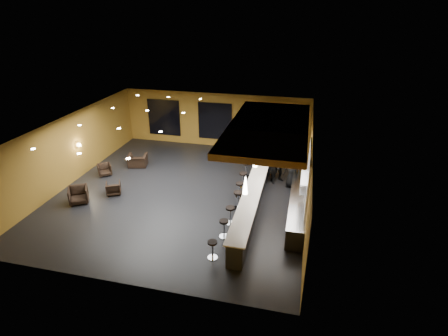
% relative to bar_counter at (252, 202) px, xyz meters
% --- Properties ---
extents(floor, '(12.00, 13.00, 0.10)m').
position_rel_bar_counter_xyz_m(floor, '(-3.65, 1.00, -0.55)').
color(floor, black).
rests_on(floor, ground).
extents(ceiling, '(12.00, 13.00, 0.10)m').
position_rel_bar_counter_xyz_m(ceiling, '(-3.65, 1.00, 3.05)').
color(ceiling, black).
extents(wall_back, '(12.00, 0.10, 3.50)m').
position_rel_bar_counter_xyz_m(wall_back, '(-3.65, 7.55, 1.25)').
color(wall_back, olive).
rests_on(wall_back, floor).
extents(wall_front, '(12.00, 0.10, 3.50)m').
position_rel_bar_counter_xyz_m(wall_front, '(-3.65, -5.55, 1.25)').
color(wall_front, olive).
rests_on(wall_front, floor).
extents(wall_left, '(0.10, 13.00, 3.50)m').
position_rel_bar_counter_xyz_m(wall_left, '(-9.70, 1.00, 1.25)').
color(wall_left, olive).
rests_on(wall_left, floor).
extents(wall_right, '(0.10, 13.00, 3.50)m').
position_rel_bar_counter_xyz_m(wall_right, '(2.40, 1.00, 1.25)').
color(wall_right, olive).
rests_on(wall_right, floor).
extents(wood_soffit, '(3.60, 8.00, 0.28)m').
position_rel_bar_counter_xyz_m(wood_soffit, '(0.35, 2.00, 2.86)').
color(wood_soffit, '#A2692F').
rests_on(wood_soffit, ceiling).
extents(window_left, '(2.20, 0.06, 2.40)m').
position_rel_bar_counter_xyz_m(window_left, '(-7.15, 7.44, 1.20)').
color(window_left, black).
rests_on(window_left, wall_back).
extents(window_center, '(2.20, 0.06, 2.40)m').
position_rel_bar_counter_xyz_m(window_center, '(-3.65, 7.44, 1.20)').
color(window_center, black).
rests_on(window_center, wall_back).
extents(window_right, '(2.20, 0.06, 2.40)m').
position_rel_bar_counter_xyz_m(window_right, '(-0.65, 7.44, 1.20)').
color(window_right, black).
rests_on(window_right, wall_back).
extents(tile_backsplash, '(0.06, 3.20, 2.40)m').
position_rel_bar_counter_xyz_m(tile_backsplash, '(2.31, 0.00, 1.50)').
color(tile_backsplash, white).
rests_on(tile_backsplash, wall_right).
extents(bar_counter, '(0.60, 8.00, 1.00)m').
position_rel_bar_counter_xyz_m(bar_counter, '(0.00, 0.00, 0.00)').
color(bar_counter, black).
rests_on(bar_counter, floor).
extents(bar_top, '(0.78, 8.10, 0.05)m').
position_rel_bar_counter_xyz_m(bar_top, '(0.00, 0.00, 0.52)').
color(bar_top, white).
rests_on(bar_top, bar_counter).
extents(prep_counter, '(0.70, 6.00, 0.86)m').
position_rel_bar_counter_xyz_m(prep_counter, '(2.00, 0.50, -0.07)').
color(prep_counter, black).
rests_on(prep_counter, floor).
extents(prep_top, '(0.72, 6.00, 0.03)m').
position_rel_bar_counter_xyz_m(prep_top, '(2.00, 0.50, 0.39)').
color(prep_top, silver).
rests_on(prep_top, prep_counter).
extents(wall_shelf_lower, '(0.30, 1.50, 0.03)m').
position_rel_bar_counter_xyz_m(wall_shelf_lower, '(2.17, -0.20, 1.10)').
color(wall_shelf_lower, silver).
rests_on(wall_shelf_lower, wall_right).
extents(wall_shelf_upper, '(0.30, 1.50, 0.03)m').
position_rel_bar_counter_xyz_m(wall_shelf_upper, '(2.17, -0.20, 1.55)').
color(wall_shelf_upper, silver).
rests_on(wall_shelf_upper, wall_right).
extents(column, '(0.60, 0.60, 3.50)m').
position_rel_bar_counter_xyz_m(column, '(0.00, 4.60, 1.25)').
color(column, '#A36524').
rests_on(column, floor).
extents(wall_sconce, '(0.22, 0.22, 0.22)m').
position_rel_bar_counter_xyz_m(wall_sconce, '(-9.53, 1.50, 1.30)').
color(wall_sconce, '#FFE5B2').
rests_on(wall_sconce, wall_left).
extents(pendant_0, '(0.20, 0.20, 0.70)m').
position_rel_bar_counter_xyz_m(pendant_0, '(0.00, -2.00, 1.85)').
color(pendant_0, white).
rests_on(pendant_0, wood_soffit).
extents(pendant_1, '(0.20, 0.20, 0.70)m').
position_rel_bar_counter_xyz_m(pendant_1, '(0.00, 0.50, 1.85)').
color(pendant_1, white).
rests_on(pendant_1, wood_soffit).
extents(pendant_2, '(0.20, 0.20, 0.70)m').
position_rel_bar_counter_xyz_m(pendant_2, '(0.00, 3.00, 1.85)').
color(pendant_2, white).
rests_on(pendant_2, wood_soffit).
extents(staff_a, '(0.74, 0.53, 1.89)m').
position_rel_bar_counter_xyz_m(staff_a, '(0.50, 2.97, 0.45)').
color(staff_a, black).
rests_on(staff_a, floor).
extents(staff_b, '(1.03, 0.90, 1.81)m').
position_rel_bar_counter_xyz_m(staff_b, '(0.92, 3.29, 0.40)').
color(staff_b, black).
rests_on(staff_b, floor).
extents(staff_c, '(1.05, 0.90, 1.82)m').
position_rel_bar_counter_xyz_m(staff_c, '(1.60, 2.80, 0.41)').
color(staff_c, black).
rests_on(staff_c, floor).
extents(armchair_a, '(1.17, 1.17, 0.78)m').
position_rel_bar_counter_xyz_m(armchair_a, '(-8.09, -1.09, -0.11)').
color(armchair_a, black).
rests_on(armchair_a, floor).
extents(armchair_b, '(0.92, 0.93, 0.63)m').
position_rel_bar_counter_xyz_m(armchair_b, '(-6.90, 0.03, -0.18)').
color(armchair_b, black).
rests_on(armchair_b, floor).
extents(armchair_c, '(0.96, 0.96, 0.63)m').
position_rel_bar_counter_xyz_m(armchair_c, '(-8.45, 1.83, -0.19)').
color(armchair_c, black).
rests_on(armchair_c, floor).
extents(armchair_d, '(1.27, 1.17, 0.70)m').
position_rel_bar_counter_xyz_m(armchair_d, '(-7.21, 3.29, -0.15)').
color(armchair_d, black).
rests_on(armchair_d, floor).
extents(bar_stool_0, '(0.37, 0.37, 0.74)m').
position_rel_bar_counter_xyz_m(bar_stool_0, '(-0.90, -3.53, -0.03)').
color(bar_stool_0, silver).
rests_on(bar_stool_0, floor).
extents(bar_stool_1, '(0.39, 0.39, 0.78)m').
position_rel_bar_counter_xyz_m(bar_stool_1, '(-0.78, -2.17, -0.00)').
color(bar_stool_1, silver).
rests_on(bar_stool_1, floor).
extents(bar_stool_2, '(0.40, 0.40, 0.80)m').
position_rel_bar_counter_xyz_m(bar_stool_2, '(-0.75, -1.18, 0.01)').
color(bar_stool_2, silver).
rests_on(bar_stool_2, floor).
extents(bar_stool_3, '(0.44, 0.44, 0.87)m').
position_rel_bar_counter_xyz_m(bar_stool_3, '(-0.65, 0.07, 0.06)').
color(bar_stool_3, silver).
rests_on(bar_stool_3, floor).
extents(bar_stool_4, '(0.39, 0.39, 0.76)m').
position_rel_bar_counter_xyz_m(bar_stool_4, '(-0.79, 1.13, -0.01)').
color(bar_stool_4, silver).
rests_on(bar_stool_4, floor).
extents(bar_stool_5, '(0.41, 0.41, 0.81)m').
position_rel_bar_counter_xyz_m(bar_stool_5, '(-0.81, 2.16, 0.02)').
color(bar_stool_5, silver).
rests_on(bar_stool_5, floor).
extents(bar_stool_6, '(0.42, 0.42, 0.84)m').
position_rel_bar_counter_xyz_m(bar_stool_6, '(-0.85, 3.35, 0.04)').
color(bar_stool_6, silver).
rests_on(bar_stool_6, floor).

